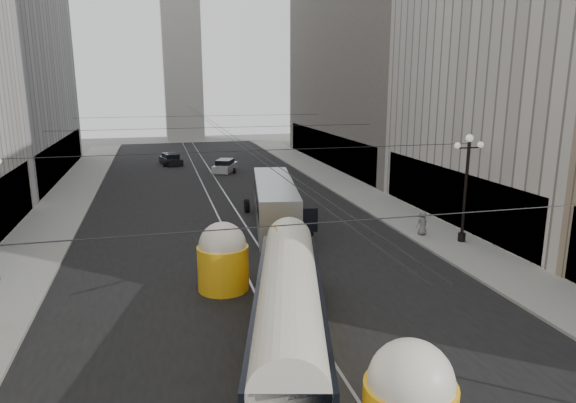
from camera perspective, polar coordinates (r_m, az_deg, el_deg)
road at (r=41.67m, az=-7.49°, el=-0.04°), size 20.00×85.00×0.02m
sidewalk_left at (r=45.38m, az=-23.27°, el=0.18°), size 4.00×72.00×0.15m
sidewalk_right at (r=47.82m, az=6.39°, el=1.80°), size 4.00×72.00×0.15m
rail_left at (r=41.59m, az=-8.52°, el=-0.09°), size 0.12×85.00×0.04m
rail_right at (r=41.76m, az=-6.47°, el=0.02°), size 0.12×85.00×0.04m
building_right_far at (r=61.42m, az=10.02°, el=19.41°), size 12.60×32.60×32.60m
distant_tower at (r=88.10m, az=-11.78°, el=16.52°), size 6.00×6.00×31.36m
lamppost_right_mid at (r=31.61m, az=19.18°, el=2.05°), size 1.86×0.44×6.37m
catenary at (r=39.75m, az=-7.40°, el=7.93°), size 25.00×72.00×0.23m
streetcar at (r=18.64m, az=0.11°, el=-11.73°), size 5.51×14.61×3.27m
city_bus at (r=34.28m, az=-1.48°, el=-0.00°), size 4.33×12.03×2.98m
sedan_white_far at (r=55.54m, az=-7.01°, el=3.93°), size 3.23×4.56×1.33m
sedan_dark_far at (r=61.37m, az=-12.88°, el=4.56°), size 2.68×4.44×1.31m
pedestrian_sidewalk_right at (r=32.89m, az=14.69°, el=-2.31°), size 0.81×0.58×1.52m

